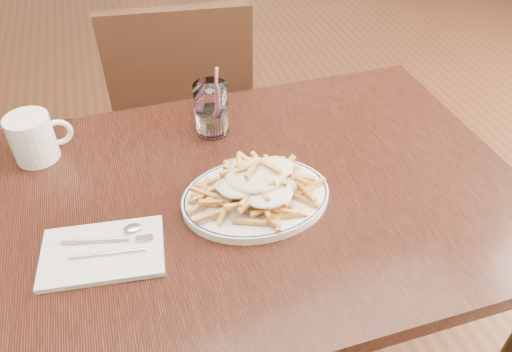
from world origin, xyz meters
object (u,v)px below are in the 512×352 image
object	(u,v)px
table	(247,217)
chair_far	(185,112)
loaded_fries	(256,180)
water_glass	(211,112)
fries_plate	(256,197)
coffee_mug	(34,138)

from	to	relation	value
table	chair_far	xyz separation A→B (m)	(-0.02, 0.68, -0.14)
table	loaded_fries	bearing A→B (deg)	-73.09
table	water_glass	bearing A→B (deg)	94.20
chair_far	water_glass	bearing A→B (deg)	-89.13
chair_far	loaded_fries	world-z (taller)	chair_far
table	water_glass	world-z (taller)	water_glass
fries_plate	water_glass	size ratio (longest dim) A/B	1.98
loaded_fries	water_glass	distance (m)	0.27
fries_plate	water_glass	distance (m)	0.28
loaded_fries	coffee_mug	distance (m)	0.52
loaded_fries	water_glass	size ratio (longest dim) A/B	1.45
coffee_mug	water_glass	bearing A→B (deg)	-2.65
water_glass	loaded_fries	bearing A→B (deg)	-84.09
fries_plate	loaded_fries	world-z (taller)	loaded_fries
loaded_fries	coffee_mug	xyz separation A→B (m)	(-0.44, 0.29, -0.00)
fries_plate	water_glass	xyz separation A→B (m)	(-0.03, 0.27, 0.05)
coffee_mug	loaded_fries	bearing A→B (deg)	-33.77
chair_far	fries_plate	size ratio (longest dim) A/B	2.66
table	water_glass	size ratio (longest dim) A/B	6.77
table	water_glass	distance (m)	0.27
table	fries_plate	distance (m)	0.10
fries_plate	coffee_mug	bearing A→B (deg)	146.23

